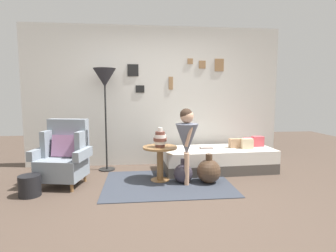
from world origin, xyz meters
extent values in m
plane|color=#4C3D33|center=(0.00, 0.00, 0.00)|extent=(12.00, 12.00, 0.00)
cube|color=beige|center=(0.00, 1.95, 1.30)|extent=(4.80, 0.10, 2.60)
cube|color=olive|center=(0.30, 1.90, 1.55)|extent=(0.08, 0.02, 0.24)
cube|color=silver|center=(0.30, 1.89, 1.55)|extent=(0.06, 0.01, 0.19)
cube|color=black|center=(-0.27, 1.90, 1.44)|extent=(0.16, 0.02, 0.13)
cube|color=gray|center=(-0.27, 1.89, 1.44)|extent=(0.12, 0.01, 0.10)
cube|color=olive|center=(1.24, 1.90, 1.90)|extent=(0.17, 0.02, 0.23)
cube|color=#ADADA6|center=(1.24, 1.89, 1.90)|extent=(0.13, 0.01, 0.18)
cube|color=black|center=(-0.40, 1.90, 1.79)|extent=(0.20, 0.02, 0.22)
cube|color=#5E5E58|center=(-0.40, 1.89, 1.79)|extent=(0.16, 0.01, 0.17)
cube|color=olive|center=(0.90, 1.90, 1.90)|extent=(0.13, 0.02, 0.14)
cube|color=#ADADAA|center=(0.90, 1.89, 1.90)|extent=(0.10, 0.01, 0.11)
cube|color=olive|center=(0.67, 1.90, 1.96)|extent=(0.10, 0.02, 0.10)
cube|color=silver|center=(0.67, 1.89, 1.96)|extent=(0.08, 0.01, 0.08)
cube|color=#333842|center=(0.12, 0.72, 0.01)|extent=(1.89, 1.38, 0.01)
cylinder|color=olive|center=(-1.71, 0.61, 0.06)|extent=(0.04, 0.04, 0.12)
cylinder|color=olive|center=(-1.24, 0.51, 0.06)|extent=(0.04, 0.04, 0.12)
cylinder|color=olive|center=(-1.61, 1.05, 0.06)|extent=(0.04, 0.04, 0.12)
cylinder|color=olive|center=(-1.14, 0.95, 0.06)|extent=(0.04, 0.04, 0.12)
cube|color=gray|center=(-1.42, 0.78, 0.27)|extent=(0.70, 0.67, 0.30)
cube|color=gray|center=(-1.38, 1.01, 0.70)|extent=(0.62, 0.26, 0.55)
cube|color=gray|center=(-1.66, 0.93, 0.61)|extent=(0.14, 0.32, 0.39)
cube|color=gray|center=(-1.15, 0.82, 0.61)|extent=(0.14, 0.32, 0.39)
cube|color=gray|center=(-1.75, 0.83, 0.49)|extent=(0.19, 0.51, 0.14)
cube|color=gray|center=(-1.11, 0.69, 0.49)|extent=(0.19, 0.51, 0.14)
cube|color=gray|center=(-1.40, 0.88, 0.58)|extent=(0.39, 0.23, 0.33)
cube|color=#4C4742|center=(1.08, 1.33, 0.09)|extent=(1.94, 0.89, 0.18)
cube|color=silver|center=(1.08, 1.33, 0.29)|extent=(1.94, 0.89, 0.22)
cube|color=#D64C56|center=(1.85, 1.43, 0.49)|extent=(0.20, 0.13, 0.18)
cube|color=#D64C56|center=(1.66, 1.40, 0.48)|extent=(0.17, 0.12, 0.17)
cube|color=beige|center=(1.57, 1.25, 0.49)|extent=(0.20, 0.13, 0.17)
cube|color=tan|center=(1.40, 1.35, 0.48)|extent=(0.22, 0.13, 0.16)
cylinder|color=olive|center=(0.02, 0.87, 0.01)|extent=(0.29, 0.29, 0.02)
cylinder|color=olive|center=(0.02, 0.87, 0.27)|extent=(0.10, 0.10, 0.49)
cylinder|color=olive|center=(0.02, 0.87, 0.53)|extent=(0.53, 0.53, 0.03)
cylinder|color=brown|center=(0.02, 0.83, 0.57)|extent=(0.15, 0.15, 0.05)
cylinder|color=white|center=(0.02, 0.83, 0.61)|extent=(0.18, 0.18, 0.05)
cylinder|color=brown|center=(0.02, 0.83, 0.66)|extent=(0.21, 0.21, 0.05)
cylinder|color=white|center=(0.02, 0.83, 0.71)|extent=(0.18, 0.18, 0.05)
cylinder|color=brown|center=(0.02, 0.83, 0.76)|extent=(0.15, 0.15, 0.05)
cylinder|color=white|center=(0.02, 0.83, 0.81)|extent=(0.07, 0.07, 0.06)
cylinder|color=black|center=(-0.88, 1.58, 0.01)|extent=(0.28, 0.28, 0.02)
cylinder|color=black|center=(-0.88, 1.58, 0.86)|extent=(0.03, 0.03, 1.69)
cone|color=#232328|center=(-0.88, 1.58, 1.63)|extent=(0.39, 0.39, 0.32)
cylinder|color=tan|center=(0.39, 0.60, 0.24)|extent=(0.07, 0.07, 0.49)
cylinder|color=tan|center=(0.40, 0.70, 0.24)|extent=(0.07, 0.07, 0.49)
cone|color=slate|center=(0.40, 0.65, 0.68)|extent=(0.34, 0.34, 0.46)
cylinder|color=slate|center=(0.40, 0.65, 0.84)|extent=(0.17, 0.17, 0.18)
cylinder|color=tan|center=(0.40, 0.53, 0.75)|extent=(0.13, 0.06, 0.31)
cylinder|color=tan|center=(0.43, 0.77, 0.75)|extent=(0.13, 0.06, 0.31)
sphere|color=tan|center=(0.40, 0.65, 1.02)|extent=(0.20, 0.20, 0.20)
sphere|color=#38281E|center=(0.39, 0.65, 1.05)|extent=(0.19, 0.19, 0.19)
cube|color=gray|center=(0.87, 1.33, 0.42)|extent=(0.23, 0.17, 0.03)
sphere|color=#332D38|center=(0.36, 0.72, 0.15)|extent=(0.29, 0.29, 0.29)
cylinder|color=#332D38|center=(0.36, 0.72, 0.33)|extent=(0.08, 0.08, 0.09)
sphere|color=#473323|center=(0.74, 0.68, 0.18)|extent=(0.36, 0.36, 0.36)
cylinder|color=#473323|center=(0.74, 0.68, 0.40)|extent=(0.10, 0.10, 0.09)
cylinder|color=black|center=(-1.75, 0.41, 0.14)|extent=(0.28, 0.28, 0.28)
camera|label=1|loc=(-0.30, -3.21, 1.33)|focal=28.80mm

